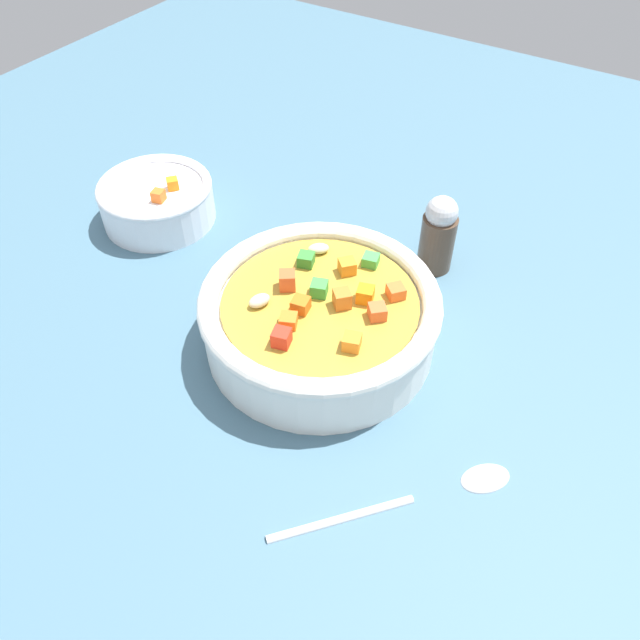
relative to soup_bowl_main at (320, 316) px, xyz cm
name	(u,v)px	position (x,y,z in cm)	size (l,w,h in cm)	color
ground_plane	(320,349)	(-0.01, 0.00, -4.25)	(140.00, 140.00, 2.00)	#42667A
soup_bowl_main	(320,316)	(0.00, 0.00, 0.00)	(20.97, 20.97, 6.69)	white
spoon	(437,490)	(-8.26, -15.42, -2.84)	(15.30, 13.61, 0.91)	silver
side_bowl_small	(157,201)	(6.15, 24.91, -0.81)	(12.32, 12.32, 5.17)	white
pepper_shaker	(438,234)	(15.07, -4.21, 0.87)	(3.49, 3.49, 8.34)	#4C3828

